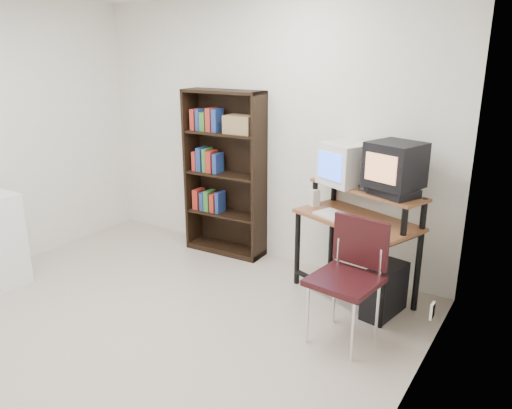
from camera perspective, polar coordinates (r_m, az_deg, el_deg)
The scene contains 16 objects.
floor at distance 4.07m, azimuth -14.93°, elevation -14.70°, with size 4.00×4.00×0.01m, color beige.
back_wall at distance 5.07m, azimuth 0.70°, elevation 8.17°, with size 4.00×0.01×2.60m, color white.
right_wall at distance 2.48m, azimuth 15.74°, elevation -2.61°, with size 0.01×4.00×2.60m, color white.
computer_desk at distance 4.37m, azimuth 11.55°, elevation -2.27°, with size 1.18×0.86×0.98m.
crt_monitor at distance 4.45m, azimuth 10.33°, elevation 4.63°, with size 0.51×0.51×0.37m.
vcr at distance 4.17m, azimuth 15.41°, elevation 1.36°, with size 0.36×0.26×0.08m, color black.
crt_tv at distance 4.14m, azimuth 15.61°, elevation 4.40°, with size 0.48×0.47×0.36m.
cd_spindle at distance 4.27m, azimuth 12.41°, elevation 1.77°, with size 0.12×0.12×0.05m, color #26262B.
keyboard at distance 4.29m, azimuth 9.57°, elevation -1.58°, with size 0.47×0.21×0.04m, color silver.
mousepad at distance 4.12m, azimuth 13.55°, elevation -2.89°, with size 0.22×0.18×0.01m, color black.
mouse at distance 4.11m, azimuth 13.47°, elevation -2.65°, with size 0.10×0.06×0.03m, color white.
desk_speaker at distance 4.60m, azimuth 6.68°, elevation 0.72°, with size 0.08×0.07×0.17m, color silver.
pc_tower at distance 4.30m, azimuth 14.48°, elevation -9.52°, with size 0.20×0.45×0.42m, color black.
school_chair at distance 3.77m, azimuth 10.76°, elevation -7.08°, with size 0.52×0.52×0.93m.
bookshelf at distance 5.23m, azimuth -3.49°, elevation 3.81°, with size 0.87×0.33×1.72m.
wall_outlet at distance 3.91m, azimuth 19.49°, elevation -11.38°, with size 0.02×0.08×0.12m, color beige.
Camera 1 is at (2.64, -2.25, 2.13)m, focal length 35.00 mm.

